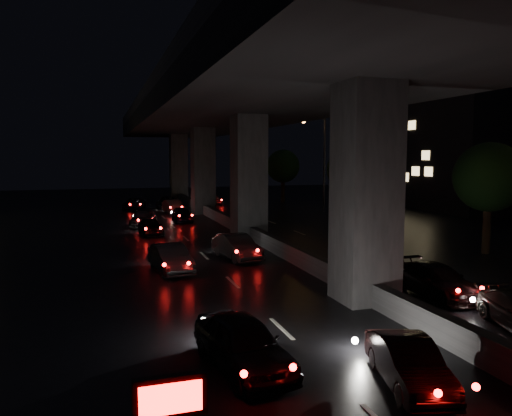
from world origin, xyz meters
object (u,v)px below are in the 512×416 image
viaduct (249,110)px  car_0 (243,343)px  streetlight_far (319,153)px  car_1 (409,363)px

viaduct → car_0: 21.75m
viaduct → streetlight_far: size_ratio=8.89×
streetlight_far → car_1: 37.42m
viaduct → car_1: (-2.52, -21.53, -7.79)m
streetlight_far → car_1: bearing=-111.3°
viaduct → streetlight_far: (10.97, 13.00, -2.69)m
viaduct → streetlight_far: 17.22m
viaduct → car_0: (-5.95, -19.46, -7.68)m
streetlight_far → car_0: streetlight_far is taller
streetlight_far → car_1: size_ratio=2.69×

